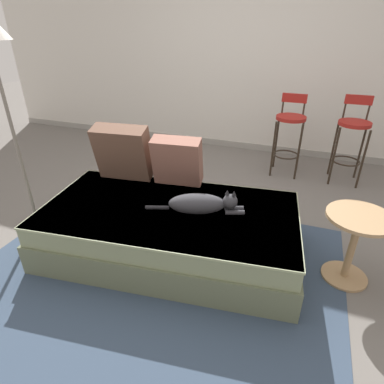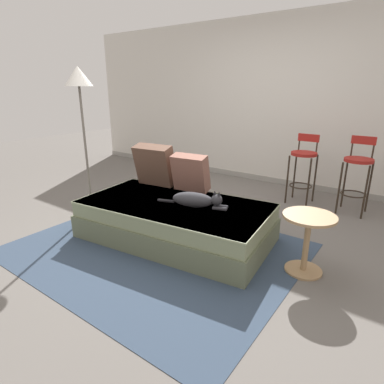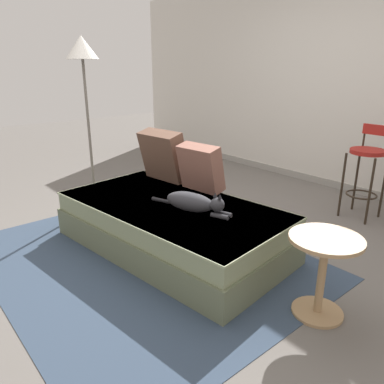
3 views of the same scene
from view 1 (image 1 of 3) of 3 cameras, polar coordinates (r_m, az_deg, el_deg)
name	(u,v)px [view 1 (image 1 of 3)]	position (r m, az deg, el deg)	size (l,w,h in m)	color
ground_plane	(188,225)	(2.98, -0.73, -5.87)	(16.00, 16.00, 0.00)	#66605B
wall_back_panel	(248,53)	(4.66, 9.87, 23.15)	(8.00, 0.10, 2.60)	silver
wall_baseboard_trim	(240,145)	(4.87, 8.54, 8.27)	(8.00, 0.02, 0.09)	gray
area_rug	(155,274)	(2.48, -6.65, -14.24)	(2.66, 2.14, 0.01)	#334256
couch	(170,230)	(2.56, -3.95, -6.71)	(2.07, 1.26, 0.40)	#636B50
throw_pillow_corner	(123,152)	(2.89, -12.12, 6.89)	(0.50, 0.33, 0.50)	brown
throw_pillow_middle	(177,161)	(2.73, -2.64, 5.52)	(0.44, 0.28, 0.43)	#936051
cat	(201,204)	(2.36, 1.64, -2.08)	(0.73, 0.31, 0.19)	#333338
bar_stool_near_window	(290,128)	(3.99, 16.97, 10.79)	(0.34, 0.34, 0.94)	#2D2319
bar_stool_by_doorway	(352,134)	(4.02, 26.57, 9.21)	(0.34, 0.34, 0.97)	#2D2319
side_table	(355,239)	(2.49, 26.93, -7.40)	(0.44, 0.44, 0.53)	tan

